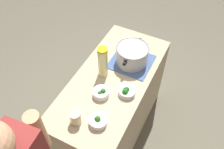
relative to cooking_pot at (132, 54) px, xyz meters
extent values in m
plane|color=#6E6958|center=(0.25, -0.07, -0.98)|extent=(8.00, 8.00, 0.00)
cube|color=#C6B390|center=(0.25, -0.07, -0.54)|extent=(1.32, 0.61, 0.88)
cube|color=#4A679F|center=(0.00, 0.00, -0.09)|extent=(0.33, 0.36, 0.01)
cylinder|color=#B7B7BC|center=(0.00, 0.00, -0.01)|extent=(0.28, 0.28, 0.16)
torus|color=#99999E|center=(0.00, 0.00, 0.07)|extent=(0.28, 0.28, 0.01)
cube|color=black|center=(-0.16, 0.00, 0.04)|extent=(0.04, 0.02, 0.02)
cube|color=black|center=(0.16, 0.00, 0.04)|extent=(0.04, 0.02, 0.02)
cylinder|color=#F5F19F|center=(0.24, -0.16, 0.04)|extent=(0.08, 0.08, 0.27)
cylinder|color=#E6B510|center=(0.24, -0.16, 0.19)|extent=(0.08, 0.08, 0.02)
ellipsoid|color=yellow|center=(0.25, -0.16, 0.07)|extent=(0.04, 0.04, 0.01)
cylinder|color=beige|center=(0.74, -0.12, -0.04)|extent=(0.08, 0.08, 0.10)
cylinder|color=#B2AD99|center=(0.74, -0.12, 0.02)|extent=(0.09, 0.09, 0.01)
cylinder|color=silver|center=(0.67, 0.03, -0.07)|extent=(0.13, 0.13, 0.05)
ellipsoid|color=#366621|center=(0.67, 0.03, -0.04)|extent=(0.05, 0.05, 0.05)
ellipsoid|color=#216C1E|center=(0.68, 0.03, -0.05)|extent=(0.04, 0.04, 0.05)
cylinder|color=silver|center=(0.44, -0.07, -0.07)|extent=(0.13, 0.13, 0.05)
ellipsoid|color=#33682E|center=(0.46, -0.07, -0.05)|extent=(0.04, 0.04, 0.04)
ellipsoid|color=#2E7725|center=(0.44, -0.05, -0.04)|extent=(0.04, 0.04, 0.05)
cylinder|color=silver|center=(0.33, 0.11, -0.07)|extent=(0.14, 0.14, 0.05)
ellipsoid|color=#1F751C|center=(0.36, 0.10, -0.04)|extent=(0.05, 0.05, 0.05)
ellipsoid|color=#276B2A|center=(0.33, 0.10, -0.05)|extent=(0.05, 0.05, 0.05)
ellipsoid|color=#24752C|center=(0.34, 0.09, -0.05)|extent=(0.04, 0.04, 0.04)
cylinder|color=tan|center=(1.07, -0.08, 0.36)|extent=(0.08, 0.08, 0.30)
camera|label=1|loc=(1.42, 0.52, 1.48)|focal=39.08mm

